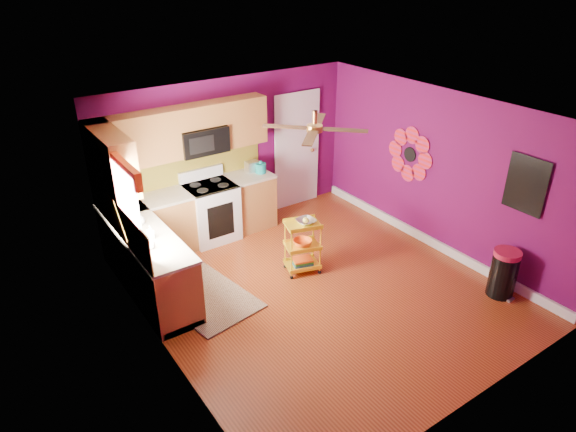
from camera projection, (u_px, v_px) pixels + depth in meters
ground at (319, 289)px, 7.20m from camera, size 5.00×5.00×0.00m
room_envelope at (325, 182)px, 6.47m from camera, size 4.54×5.04×2.52m
lower_cabinets at (174, 236)px, 7.65m from camera, size 2.81×2.31×0.94m
electric_range at (211, 211)px, 8.29m from camera, size 0.76×0.66×1.13m
upper_cabinetry at (162, 141)px, 7.34m from camera, size 2.80×2.30×1.26m
left_window at (121, 187)px, 6.06m from camera, size 0.08×1.35×1.08m
panel_door at (297, 151)px, 9.22m from camera, size 0.95×0.11×2.15m
right_wall_art at (458, 167)px, 7.42m from camera, size 0.04×2.74×1.04m
ceiling_fan at (315, 128)px, 6.30m from camera, size 1.01×1.01×0.26m
shag_rug at (203, 295)px, 7.05m from camera, size 1.21×1.73×0.02m
rolling_cart at (303, 244)px, 7.41m from camera, size 0.57×0.48×0.88m
trash_can at (503, 273)px, 6.93m from camera, size 0.39×0.41×0.69m
teal_kettle at (261, 168)px, 8.52m from camera, size 0.18×0.18×0.21m
toaster at (252, 166)px, 8.56m from camera, size 0.22×0.15×0.18m
soap_bottle_a at (150, 232)px, 6.54m from camera, size 0.08×0.08×0.18m
soap_bottle_b at (140, 219)px, 6.88m from camera, size 0.14×0.14×0.17m
counter_dish at (127, 216)px, 7.07m from camera, size 0.25×0.25×0.06m
counter_cup at (150, 245)px, 6.33m from camera, size 0.12×0.12×0.10m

